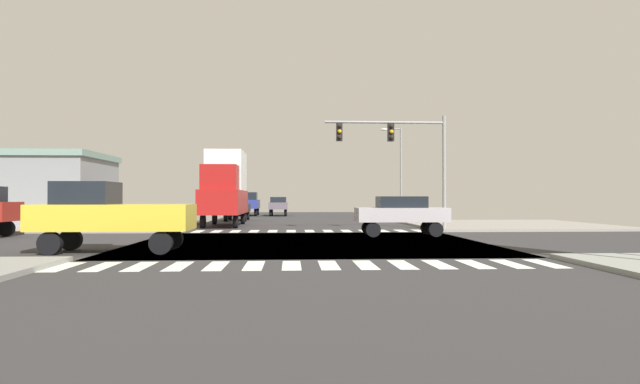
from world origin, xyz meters
name	(u,v)px	position (x,y,z in m)	size (l,w,h in m)	color
ground	(310,243)	(0.00, 0.00, -0.03)	(90.00, 90.00, 0.05)	#302F31
sidewalk_corner_ne	(504,225)	(13.00, 12.00, 0.07)	(12.00, 12.00, 0.14)	gray
sidewalk_corner_nw	(93,226)	(-13.00, 12.00, 0.07)	(12.00, 12.00, 0.14)	gray
crosswalk_near	(310,265)	(-0.25, -7.30, 0.00)	(13.50, 2.00, 0.01)	white
crosswalk_far	(300,231)	(-0.25, 7.30, 0.00)	(13.50, 2.00, 0.01)	white
traffic_signal_mast	(398,145)	(5.18, 7.73, 4.75)	(6.81, 0.55, 6.42)	gray
street_lamp	(398,164)	(7.96, 21.33, 4.54)	(1.78, 0.32, 7.52)	gray
bank_building	(18,189)	(-18.69, 14.45, 2.38)	(12.52, 7.43, 4.74)	gray
sedan_nearside_1	(401,212)	(4.49, 3.50, 1.12)	(4.30, 1.80, 1.88)	black
pickup_crossing_1	(109,213)	(-6.84, -3.50, 1.29)	(5.10, 2.00, 2.35)	black
sedan_queued_2	(237,206)	(-5.00, 20.72, 1.12)	(1.80, 4.30, 1.88)	black
pickup_leading_2	(249,203)	(-5.00, 32.18, 1.29)	(2.00, 5.10, 2.35)	black
box_truck_middle_1	(225,186)	(-5.00, 12.86, 2.56)	(2.40, 7.20, 4.85)	black
sedan_outer_3	(278,205)	(-2.00, 31.65, 1.12)	(1.80, 4.30, 1.88)	black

